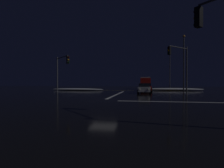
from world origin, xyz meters
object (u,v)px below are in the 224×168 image
Objects in this scene: streetlamp_right_far at (170,69)px; traffic_signal_ne at (180,61)px; sedan_gray at (145,87)px; box_truck at (145,82)px; streetlamp_right_near at (184,60)px; sedan_white at (144,88)px; sedan_red at (146,87)px; traffic_signal_nw at (62,67)px.

traffic_signal_ne is at bearing -94.66° from streetlamp_right_far.
sedan_gray is 15.10m from traffic_signal_ne.
streetlamp_right_near reaches higher than box_truck.
sedan_white is at bearing -155.02° from streetlamp_right_near.
sedan_white is 18.65m from box_truck.
traffic_signal_nw is at bearing -144.54° from sedan_red.
traffic_signal_ne is at bearing -106.06° from streetlamp_right_near.
box_truck reaches higher than sedan_white.
sedan_white is 0.52× the size of box_truck.
streetlamp_right_near is 16.00m from streetlamp_right_far.
sedan_white is 0.47× the size of streetlamp_right_far.
sedan_gray is 0.75× the size of traffic_signal_nw.
streetlamp_right_near is (6.23, -7.62, 4.74)m from sedan_gray.
box_truck is at bearing 111.63° from streetlamp_right_near.
traffic_signal_ne is at bearing 1.08° from traffic_signal_nw.
box_truck is 0.90× the size of streetlamp_right_far.
sedan_white is 1.00× the size of sedan_gray.
sedan_gray is at bearing 129.30° from streetlamp_right_near.
sedan_gray is (-0.12, 5.31, 0.00)m from sedan_red.
traffic_signal_nw is at bearing -129.52° from streetlamp_right_far.
box_truck is 1.24× the size of traffic_signal_ne.
box_truck is (0.39, 18.62, 0.91)m from sedan_white.
traffic_signal_ne is (4.74, -3.26, 3.79)m from sedan_white.
sedan_red is 0.75× the size of traffic_signal_nw.
streetlamp_right_far is (6.12, 13.69, 4.47)m from sedan_red.
streetlamp_right_near reaches higher than traffic_signal_ne.
sedan_red is 1.00× the size of sedan_gray.
streetlamp_right_far reaches higher than traffic_signal_nw.
sedan_red is 13.28m from box_truck.
sedan_gray is (0.32, 10.67, 0.00)m from sedan_white.
sedan_gray is 0.45× the size of streetlamp_right_near.
traffic_signal_nw reaches higher than sedan_gray.
sedan_gray is 0.65× the size of traffic_signal_ne.
streetlamp_right_far reaches higher than sedan_white.
box_truck is 22.50m from traffic_signal_ne.
streetlamp_right_far reaches higher than box_truck.
sedan_red is at bearing -114.07° from streetlamp_right_far.
streetlamp_right_near reaches higher than sedan_red.
traffic_signal_ne is 16.87m from traffic_signal_nw.
box_truck is 1.44× the size of traffic_signal_nw.
streetlamp_right_far is at bearing 4.05° from box_truck.
box_truck is at bearing 60.61° from traffic_signal_nw.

